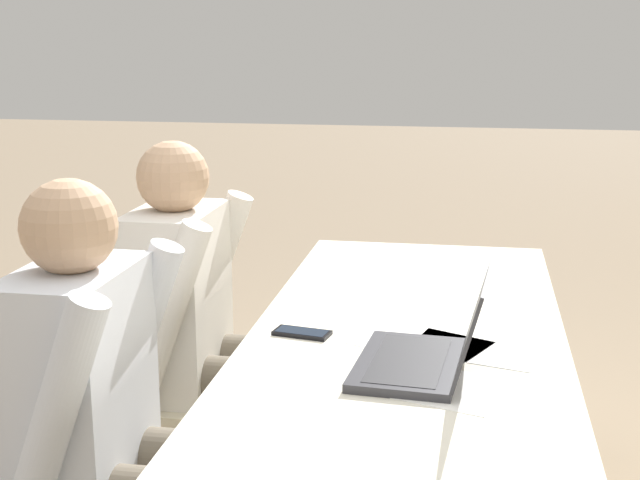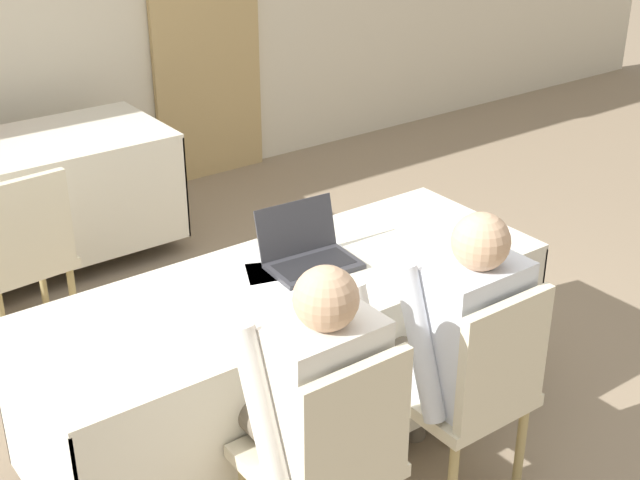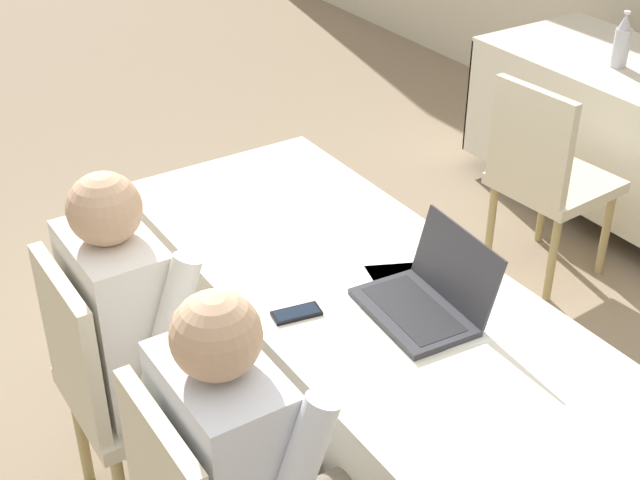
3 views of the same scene
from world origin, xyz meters
TOP-DOWN VIEW (x-y plane):
  - ground_plane at (0.00, 0.00)m, footprint 24.00×24.00m
  - wall_back at (0.00, 2.84)m, footprint 12.00×0.06m
  - conference_table_near at (0.00, 0.00)m, footprint 2.09×0.77m
  - laptop at (0.14, 0.06)m, footprint 0.37×0.30m
  - cell_phone at (-0.04, -0.25)m, footprint 0.08×0.15m
  - paper_beside_laptop at (-0.02, 0.17)m, footprint 0.28×0.34m
  - paper_centre_table at (-0.03, 0.04)m, footprint 0.32×0.36m
  - paper_left_edge at (0.22, 0.08)m, footprint 0.29×0.35m
  - chair_near_left at (-0.32, -0.69)m, footprint 0.44×0.44m
  - chair_near_right at (0.32, -0.69)m, footprint 0.44×0.44m
  - chair_far_spare at (-0.61, 1.32)m, footprint 0.47×0.47m
  - person_checkered_shirt at (-0.32, -0.59)m, footprint 0.50×0.52m
  - person_white_shirt at (0.32, -0.59)m, footprint 0.50×0.52m

SIDE VIEW (x-z plane):
  - ground_plane at x=0.00m, z-range 0.00..0.00m
  - chair_near_left at x=-0.32m, z-range 0.05..0.96m
  - chair_near_right at x=0.32m, z-range 0.05..0.96m
  - chair_far_spare at x=-0.61m, z-range 0.05..0.96m
  - conference_table_near at x=0.00m, z-range 0.19..0.93m
  - person_checkered_shirt at x=-0.32m, z-range 0.08..1.25m
  - person_white_shirt at x=0.32m, z-range 0.08..1.25m
  - paper_beside_laptop at x=-0.02m, z-range 0.74..0.74m
  - paper_centre_table at x=-0.03m, z-range 0.74..0.74m
  - paper_left_edge at x=0.22m, z-range 0.74..0.74m
  - cell_phone at x=-0.04m, z-range 0.74..0.75m
  - laptop at x=0.14m, z-range 0.67..0.90m
  - wall_back at x=0.00m, z-range 0.00..2.70m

